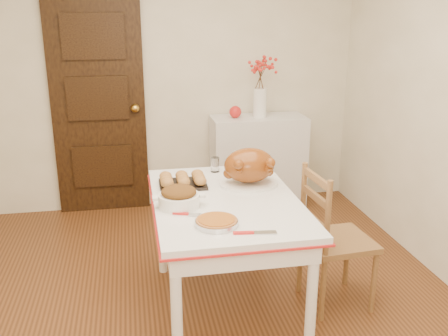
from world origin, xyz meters
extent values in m
cube|color=#422410|center=(0.00, 0.00, 0.00)|extent=(3.50, 4.00, 0.00)
cube|color=silver|center=(0.00, 2.00, 1.25)|extent=(3.50, 0.00, 2.50)
cube|color=black|center=(-0.70, 1.97, 1.03)|extent=(0.85, 0.06, 2.06)
cube|color=silver|center=(0.79, 1.78, 0.45)|extent=(0.90, 0.40, 0.90)
sphere|color=red|center=(0.56, 1.78, 0.96)|extent=(0.11, 0.11, 0.11)
cylinder|color=#9C5216|center=(0.01, -0.33, 0.81)|extent=(0.24, 0.24, 0.05)
cylinder|color=white|center=(0.16, 0.57, 0.83)|extent=(0.08, 0.08, 0.11)
camera|label=1|loc=(-0.41, -2.77, 1.91)|focal=40.29mm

